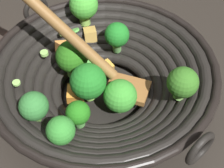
{
  "coord_description": "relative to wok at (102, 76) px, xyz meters",
  "views": [
    {
      "loc": [
        -0.34,
        0.12,
        0.45
      ],
      "look_at": [
        -0.0,
        -0.02,
        0.03
      ],
      "focal_mm": 51.43,
      "sensor_mm": 36.0,
      "label": 1
    }
  ],
  "objects": [
    {
      "name": "ground_plane",
      "position": [
        -0.0,
        -0.0,
        -0.06
      ],
      "size": [
        4.0,
        4.0,
        0.0
      ],
      "primitive_type": "plane",
      "color": "#28231E"
    },
    {
      "name": "wok",
      "position": [
        0.0,
        0.0,
        0.0
      ],
      "size": [
        0.41,
        0.38,
        0.23
      ],
      "color": "black",
      "rests_on": "ground"
    }
  ]
}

